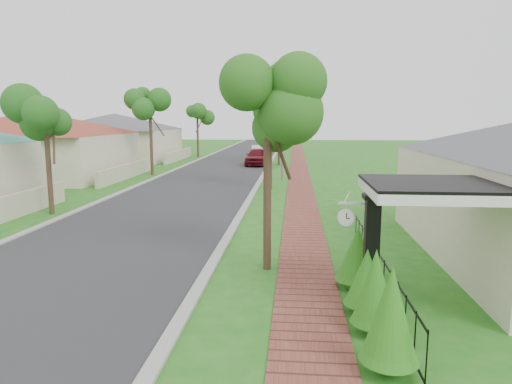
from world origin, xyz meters
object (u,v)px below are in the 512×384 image
at_px(parked_car_white, 258,152).
at_px(utility_pole, 283,118).
at_px(near_tree, 268,111).
at_px(station_clock, 347,216).
at_px(parked_car_red, 258,157).
at_px(porch_post, 371,259).

bearing_deg(parked_car_white, utility_pole, -87.62).
bearing_deg(near_tree, station_clock, -48.43).
relative_size(parked_car_white, station_clock, 5.93).
relative_size(parked_car_red, near_tree, 0.85).
distance_m(porch_post, near_tree, 4.65).
height_order(porch_post, near_tree, near_tree).
bearing_deg(porch_post, utility_pole, 96.60).
xyz_separation_m(porch_post, station_clock, (-0.49, 0.40, 0.83)).
distance_m(near_tree, station_clock, 3.63).
bearing_deg(near_tree, parked_car_red, 95.23).
relative_size(utility_pole, station_clock, 12.52).
xyz_separation_m(parked_car_red, utility_pole, (2.49, -9.54, 3.32)).
bearing_deg(station_clock, utility_pole, 95.39).
height_order(parked_car_red, station_clock, station_clock).
relative_size(parked_car_red, utility_pole, 0.56).
bearing_deg(station_clock, porch_post, -39.36).
height_order(parked_car_white, station_clock, station_clock).
bearing_deg(utility_pole, parked_car_white, 99.91).
height_order(parked_car_white, utility_pole, utility_pole).
distance_m(near_tree, utility_pole, 18.50).
bearing_deg(porch_post, parked_car_red, 99.15).
bearing_deg(station_clock, parked_car_white, 97.50).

